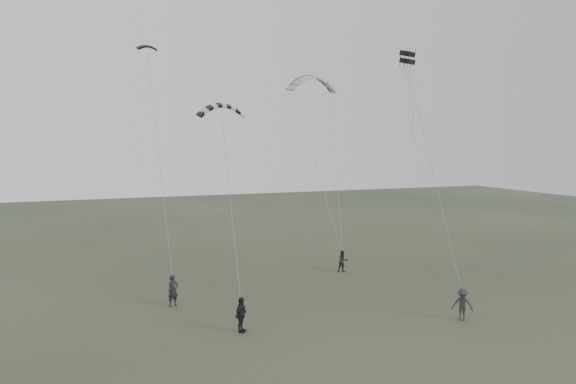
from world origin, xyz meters
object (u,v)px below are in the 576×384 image
object	(u,v)px
flyer_left	(173,291)
kite_dark_small	(147,46)
kite_box	(407,57)
flyer_far	(462,304)
flyer_right	(343,261)
flyer_center	(241,315)
kite_pale_large	(312,77)
kite_striped	(221,105)

from	to	relation	value
flyer_left	kite_dark_small	size ratio (longest dim) A/B	1.34
kite_dark_small	kite_box	bearing A→B (deg)	-47.50
kite_box	flyer_far	bearing A→B (deg)	-113.42
kite_dark_small	flyer_right	bearing A→B (deg)	-26.59
flyer_left	kite_dark_small	world-z (taller)	kite_dark_small
flyer_right	kite_box	xyz separation A→B (m)	(0.71, -6.84, 13.80)
flyer_right	flyer_center	distance (m)	14.49
flyer_center	kite_pale_large	size ratio (longest dim) A/B	0.42
flyer_far	kite_dark_small	world-z (taller)	kite_dark_small
flyer_left	flyer_right	world-z (taller)	flyer_left
flyer_right	kite_box	size ratio (longest dim) A/B	2.17
kite_pale_large	flyer_right	bearing A→B (deg)	-95.98
flyer_far	kite_striped	size ratio (longest dim) A/B	0.66
kite_pale_large	flyer_far	bearing A→B (deg)	-95.52
flyer_left	flyer_right	bearing A→B (deg)	-2.02
kite_dark_small	kite_striped	bearing A→B (deg)	-83.38
flyer_right	flyer_far	world-z (taller)	flyer_far
kite_dark_small	flyer_left	bearing A→B (deg)	-98.65
kite_box	kite_dark_small	bearing A→B (deg)	116.54
flyer_right	flyer_center	world-z (taller)	flyer_center
flyer_far	kite_box	size ratio (longest dim) A/B	2.35
flyer_center	kite_dark_small	xyz separation A→B (m)	(-2.44, 13.91, 15.21)
flyer_far	kite_box	xyz separation A→B (m)	(-0.16, 5.46, 13.73)
flyer_left	kite_pale_large	distance (m)	20.78
flyer_center	kite_box	bearing A→B (deg)	-32.74
kite_box	flyer_center	bearing A→B (deg)	169.26
flyer_left	kite_striped	distance (m)	11.07
flyer_center	flyer_left	bearing A→B (deg)	65.36
kite_pale_large	kite_box	world-z (taller)	kite_pale_large
kite_striped	kite_pale_large	bearing A→B (deg)	47.59
flyer_left	flyer_right	xyz separation A→B (m)	(13.09, 4.01, -0.12)
flyer_left	kite_striped	xyz separation A→B (m)	(2.63, -1.41, 10.66)
kite_striped	kite_box	size ratio (longest dim) A/B	3.59
flyer_far	kite_box	distance (m)	14.78
kite_dark_small	flyer_center	bearing A→B (deg)	-89.14
flyer_left	flyer_far	bearing A→B (deg)	-49.77
flyer_center	flyer_right	bearing A→B (deg)	-4.73
flyer_right	kite_dark_small	size ratio (longest dim) A/B	1.16
kite_dark_small	kite_pale_large	world-z (taller)	kite_dark_small
flyer_center	kite_dark_small	distance (m)	20.75
flyer_center	kite_dark_small	world-z (taller)	kite_dark_small
flyer_right	kite_dark_small	distance (m)	20.60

